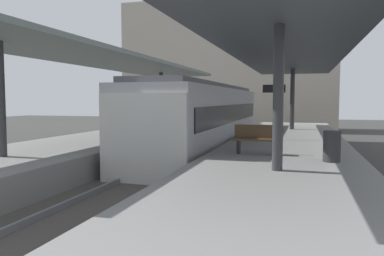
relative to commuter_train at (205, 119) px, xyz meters
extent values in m
plane|color=#383835|center=(0.00, -3.50, -1.73)|extent=(80.00, 80.00, 0.00)
cube|color=gray|center=(-3.80, -3.50, -1.23)|extent=(4.40, 28.00, 1.00)
cube|color=gray|center=(3.80, -3.50, -1.23)|extent=(4.40, 28.00, 1.00)
cube|color=#4C4742|center=(0.00, -3.50, -1.63)|extent=(3.20, 28.00, 0.20)
cube|color=slate|center=(-0.72, -3.50, -1.46)|extent=(0.08, 28.00, 0.14)
cube|color=slate|center=(0.72, -3.50, -1.46)|extent=(0.08, 28.00, 0.14)
cube|color=#ADADB2|center=(0.00, 0.03, -0.08)|extent=(2.70, 14.62, 2.90)
cube|color=silver|center=(0.00, -7.31, -0.23)|extent=(2.65, 0.08, 2.60)
cube|color=black|center=(-1.37, 0.03, 0.27)|extent=(0.04, 13.45, 0.76)
cube|color=black|center=(1.37, 0.03, 0.27)|extent=(0.04, 13.45, 0.76)
cube|color=#515156|center=(0.00, 0.03, 1.47)|extent=(2.16, 13.89, 0.20)
cylinder|color=#333335|center=(-3.80, -8.40, 0.89)|extent=(0.24, 0.24, 3.23)
cylinder|color=#333335|center=(-3.80, 4.20, 0.89)|extent=(0.24, 0.24, 3.23)
cube|color=slate|center=(-3.80, -2.10, 2.58)|extent=(4.18, 21.00, 0.16)
cylinder|color=#333335|center=(3.80, -8.40, 0.91)|extent=(0.24, 0.24, 3.27)
cylinder|color=#333335|center=(3.80, 4.20, 0.91)|extent=(0.24, 0.24, 3.27)
cube|color=#3D4247|center=(3.80, -2.10, 2.62)|extent=(4.18, 21.00, 0.16)
cube|color=black|center=(2.52, -5.92, -0.53)|extent=(0.08, 0.32, 0.40)
cube|color=black|center=(3.62, -5.92, -0.53)|extent=(0.08, 0.32, 0.40)
cube|color=#4C3823|center=(3.07, -5.92, -0.30)|extent=(1.40, 0.40, 0.06)
cube|color=#4C3823|center=(3.07, -5.74, -0.07)|extent=(1.40, 0.06, 0.40)
cylinder|color=#262628|center=(3.22, -1.51, 0.37)|extent=(0.08, 0.08, 2.20)
cube|color=black|center=(3.22, -1.51, 1.32)|extent=(0.90, 0.06, 0.32)
cylinder|color=#2D2D30|center=(5.08, -6.77, -0.33)|extent=(0.44, 0.44, 0.80)
cylinder|color=#386B3D|center=(-3.49, -2.46, -0.29)|extent=(0.28, 0.28, 0.88)
cylinder|color=maroon|center=(-3.49, -2.46, 0.44)|extent=(0.36, 0.36, 0.59)
sphere|color=beige|center=(-3.49, -2.46, 0.85)|extent=(0.22, 0.22, 0.22)
cube|color=#A89E8E|center=(-1.99, 16.50, 3.77)|extent=(18.00, 6.00, 11.00)
camera|label=1|loc=(4.32, -17.14, 0.87)|focal=35.54mm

